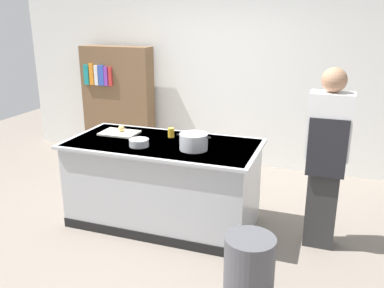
{
  "coord_description": "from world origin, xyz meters",
  "views": [
    {
      "loc": [
        1.62,
        -3.67,
        2.16
      ],
      "look_at": [
        0.25,
        0.2,
        0.85
      ],
      "focal_mm": 38.38,
      "sensor_mm": 36.0,
      "label": 1
    }
  ],
  "objects": [
    {
      "name": "ground_plane",
      "position": [
        0.0,
        0.0,
        0.0
      ],
      "size": [
        10.0,
        10.0,
        0.0
      ],
      "primitive_type": "plane",
      "color": "slate"
    },
    {
      "name": "juice_cup",
      "position": [
        0.01,
        0.2,
        0.95
      ],
      "size": [
        0.07,
        0.07,
        0.1
      ],
      "primitive_type": "cylinder",
      "color": "yellow",
      "rests_on": "counter_island"
    },
    {
      "name": "onion",
      "position": [
        -0.56,
        0.16,
        0.96
      ],
      "size": [
        0.07,
        0.07,
        0.07
      ],
      "primitive_type": "sphere",
      "color": "tan",
      "rests_on": "cutting_board"
    },
    {
      "name": "cutting_board",
      "position": [
        -0.57,
        0.14,
        0.91
      ],
      "size": [
        0.4,
        0.28,
        0.02
      ],
      "primitive_type": "cube",
      "color": "silver",
      "rests_on": "counter_island"
    },
    {
      "name": "person_chef",
      "position": [
        1.6,
        0.09,
        0.91
      ],
      "size": [
        0.38,
        0.25,
        1.72
      ],
      "rotation": [
        0.0,
        0.0,
        1.46
      ],
      "color": "#313131",
      "rests_on": "ground_plane"
    },
    {
      "name": "stock_pot",
      "position": [
        0.37,
        -0.11,
        0.98
      ],
      "size": [
        0.34,
        0.28,
        0.16
      ],
      "color": "#B7BABF",
      "rests_on": "counter_island"
    },
    {
      "name": "bookshelf",
      "position": [
        -1.52,
        1.8,
        0.85
      ],
      "size": [
        1.1,
        0.31,
        1.7
      ],
      "color": "brown",
      "rests_on": "ground_plane"
    },
    {
      "name": "trash_bin",
      "position": [
        1.14,
        -1.02,
        0.29
      ],
      "size": [
        0.39,
        0.39,
        0.58
      ],
      "primitive_type": "cylinder",
      "color": "#4C4C51",
      "rests_on": "ground_plane"
    },
    {
      "name": "mixing_bowl",
      "position": [
        -0.17,
        -0.19,
        0.94
      ],
      "size": [
        0.2,
        0.2,
        0.07
      ],
      "primitive_type": "cylinder",
      "color": "#B7BABF",
      "rests_on": "counter_island"
    },
    {
      "name": "counter_island",
      "position": [
        0.0,
        -0.0,
        0.47
      ],
      "size": [
        1.98,
        0.98,
        0.9
      ],
      "color": "#B7BABF",
      "rests_on": "ground_plane"
    },
    {
      "name": "back_wall",
      "position": [
        0.0,
        2.1,
        1.5
      ],
      "size": [
        6.4,
        0.12,
        3.0
      ],
      "primitive_type": "cube",
      "color": "white",
      "rests_on": "ground_plane"
    }
  ]
}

